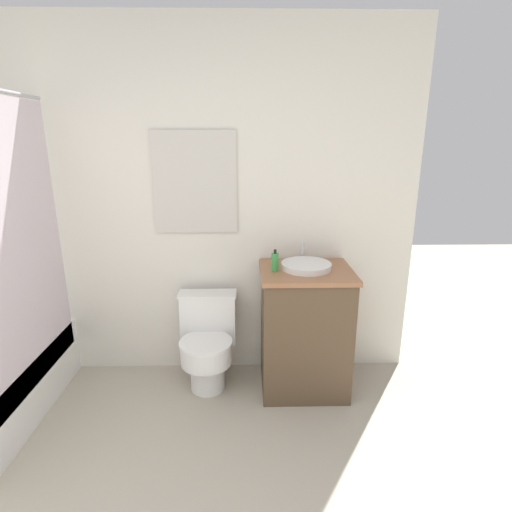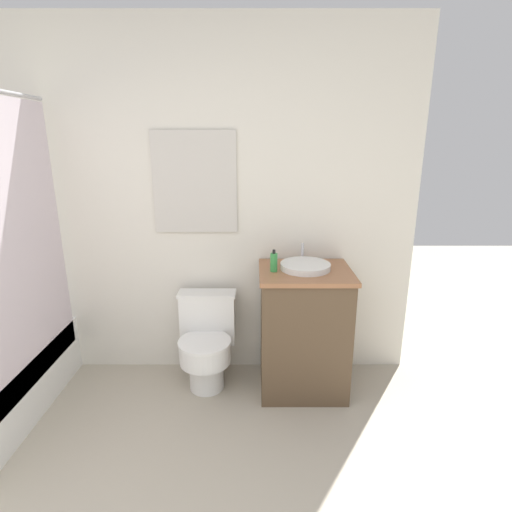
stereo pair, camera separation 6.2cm
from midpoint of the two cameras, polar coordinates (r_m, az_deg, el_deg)
wall_back at (r=2.93m, az=-13.44°, el=6.74°), size 3.59×0.07×2.50m
toilet at (r=2.92m, az=-7.57°, el=-12.16°), size 0.41×0.48×0.66m
vanity at (r=2.85m, az=6.29°, el=-10.40°), size 0.62×0.53×0.88m
sink at (r=2.69m, az=6.53°, el=-1.39°), size 0.34×0.37×0.13m
soap_bottle at (r=2.61m, az=2.06°, el=-0.86°), size 0.05×0.05×0.15m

